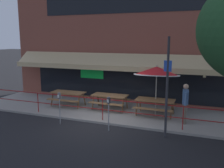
{
  "coord_description": "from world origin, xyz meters",
  "views": [
    {
      "loc": [
        4.18,
        -9.52,
        3.69
      ],
      "look_at": [
        -0.05,
        1.6,
        1.5
      ],
      "focal_mm": 40.0,
      "sensor_mm": 36.0,
      "label": 1
    }
  ],
  "objects_px": {
    "picnic_table_left": "(68,95)",
    "pedestrian_walking": "(185,101)",
    "picnic_table_centre": "(110,98)",
    "parking_meter_near": "(59,98)",
    "patio_umbrella_right": "(157,71)",
    "picnic_table_right": "(155,103)",
    "street_sign_pole": "(167,87)",
    "parking_meter_far": "(109,103)"
  },
  "relations": [
    {
      "from": "parking_meter_near",
      "to": "parking_meter_far",
      "type": "xyz_separation_m",
      "value": [
        2.27,
        -0.0,
        0.0
      ]
    },
    {
      "from": "patio_umbrella_right",
      "to": "pedestrian_walking",
      "type": "height_order",
      "value": "patio_umbrella_right"
    },
    {
      "from": "picnic_table_right",
      "to": "parking_meter_near",
      "type": "bearing_deg",
      "value": -146.43
    },
    {
      "from": "picnic_table_right",
      "to": "patio_umbrella_right",
      "type": "distance_m",
      "value": 1.48
    },
    {
      "from": "street_sign_pole",
      "to": "picnic_table_right",
      "type": "bearing_deg",
      "value": 110.55
    },
    {
      "from": "street_sign_pole",
      "to": "picnic_table_left",
      "type": "bearing_deg",
      "value": 157.78
    },
    {
      "from": "patio_umbrella_right",
      "to": "parking_meter_far",
      "type": "xyz_separation_m",
      "value": [
        -1.39,
        -2.57,
        -1.03
      ]
    },
    {
      "from": "picnic_table_left",
      "to": "picnic_table_centre",
      "type": "xyz_separation_m",
      "value": [
        2.34,
        0.16,
        0.0
      ]
    },
    {
      "from": "pedestrian_walking",
      "to": "parking_meter_near",
      "type": "relative_size",
      "value": 1.2
    },
    {
      "from": "pedestrian_walking",
      "to": "patio_umbrella_right",
      "type": "bearing_deg",
      "value": 149.82
    },
    {
      "from": "street_sign_pole",
      "to": "parking_meter_far",
      "type": "bearing_deg",
      "value": -175.77
    },
    {
      "from": "picnic_table_centre",
      "to": "street_sign_pole",
      "type": "xyz_separation_m",
      "value": [
        3.19,
        -2.42,
        1.23
      ]
    },
    {
      "from": "patio_umbrella_right",
      "to": "pedestrian_walking",
      "type": "xyz_separation_m",
      "value": [
        1.4,
        -0.82,
        -1.12
      ]
    },
    {
      "from": "parking_meter_near",
      "to": "pedestrian_walking",
      "type": "bearing_deg",
      "value": 19.12
    },
    {
      "from": "pedestrian_walking",
      "to": "parking_meter_near",
      "type": "bearing_deg",
      "value": -160.88
    },
    {
      "from": "patio_umbrella_right",
      "to": "street_sign_pole",
      "type": "xyz_separation_m",
      "value": [
        0.85,
        -2.41,
        -0.24
      ]
    },
    {
      "from": "picnic_table_right",
      "to": "parking_meter_near",
      "type": "distance_m",
      "value": 4.41
    },
    {
      "from": "picnic_table_right",
      "to": "picnic_table_left",
      "type": "bearing_deg",
      "value": -179.95
    },
    {
      "from": "picnic_table_right",
      "to": "parking_meter_near",
      "type": "xyz_separation_m",
      "value": [
        -3.66,
        -2.43,
        0.44
      ]
    },
    {
      "from": "picnic_table_centre",
      "to": "street_sign_pole",
      "type": "height_order",
      "value": "street_sign_pole"
    },
    {
      "from": "patio_umbrella_right",
      "to": "parking_meter_near",
      "type": "bearing_deg",
      "value": -144.91
    },
    {
      "from": "patio_umbrella_right",
      "to": "parking_meter_far",
      "type": "height_order",
      "value": "patio_umbrella_right"
    },
    {
      "from": "parking_meter_near",
      "to": "parking_meter_far",
      "type": "height_order",
      "value": "same"
    },
    {
      "from": "pedestrian_walking",
      "to": "street_sign_pole",
      "type": "xyz_separation_m",
      "value": [
        -0.55,
        -1.59,
        0.88
      ]
    },
    {
      "from": "picnic_table_centre",
      "to": "pedestrian_walking",
      "type": "distance_m",
      "value": 3.85
    },
    {
      "from": "picnic_table_left",
      "to": "street_sign_pole",
      "type": "relative_size",
      "value": 0.48
    },
    {
      "from": "picnic_table_left",
      "to": "pedestrian_walking",
      "type": "relative_size",
      "value": 1.05
    },
    {
      "from": "picnic_table_left",
      "to": "picnic_table_right",
      "type": "relative_size",
      "value": 1.0
    },
    {
      "from": "parking_meter_near",
      "to": "parking_meter_far",
      "type": "bearing_deg",
      "value": -0.04
    },
    {
      "from": "picnic_table_left",
      "to": "picnic_table_centre",
      "type": "height_order",
      "value": "same"
    },
    {
      "from": "pedestrian_walking",
      "to": "parking_meter_far",
      "type": "height_order",
      "value": "pedestrian_walking"
    },
    {
      "from": "picnic_table_centre",
      "to": "patio_umbrella_right",
      "type": "relative_size",
      "value": 0.75
    },
    {
      "from": "picnic_table_centre",
      "to": "parking_meter_far",
      "type": "distance_m",
      "value": 2.79
    },
    {
      "from": "parking_meter_near",
      "to": "picnic_table_right",
      "type": "bearing_deg",
      "value": 33.57
    },
    {
      "from": "patio_umbrella_right",
      "to": "parking_meter_near",
      "type": "relative_size",
      "value": 1.69
    },
    {
      "from": "picnic_table_right",
      "to": "picnic_table_centre",
      "type": "bearing_deg",
      "value": 176.3
    },
    {
      "from": "street_sign_pole",
      "to": "pedestrian_walking",
      "type": "bearing_deg",
      "value": 70.79
    },
    {
      "from": "patio_umbrella_right",
      "to": "parking_meter_near",
      "type": "distance_m",
      "value": 4.59
    },
    {
      "from": "parking_meter_near",
      "to": "street_sign_pole",
      "type": "bearing_deg",
      "value": 2.08
    },
    {
      "from": "picnic_table_centre",
      "to": "picnic_table_right",
      "type": "bearing_deg",
      "value": -3.7
    },
    {
      "from": "picnic_table_centre",
      "to": "parking_meter_near",
      "type": "distance_m",
      "value": 2.93
    },
    {
      "from": "picnic_table_left",
      "to": "picnic_table_centre",
      "type": "relative_size",
      "value": 1.0
    }
  ]
}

